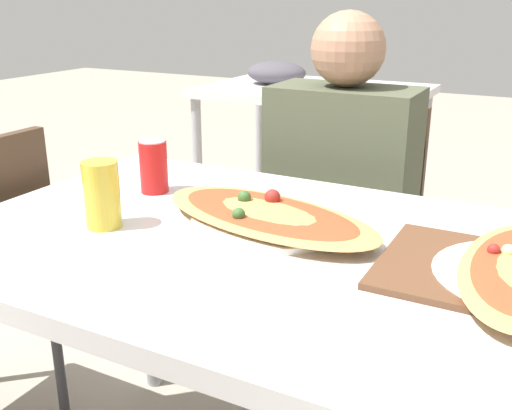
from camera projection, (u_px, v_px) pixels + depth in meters
The scene contains 8 objects.
dining_table at pixel (251, 273), 1.19m from camera, with size 1.20×0.82×0.74m.
chair_far_seated at pixel (350, 228), 1.88m from camera, with size 0.40×0.40×0.87m.
person_seated at pixel (340, 181), 1.72m from camera, with size 0.41×0.25×1.15m.
pizza_main at pixel (267, 216), 1.22m from camera, with size 0.55×0.34×0.06m.
soda_can at pixel (154, 167), 1.41m from camera, with size 0.07×0.07×0.12m.
drink_glass at pixel (102, 195), 1.20m from camera, with size 0.07×0.07×0.14m.
serving_tray at pixel (505, 276), 0.99m from camera, with size 0.41×0.30×0.01m.
background_table at pixel (308, 98), 3.09m from camera, with size 1.10×0.80×0.86m.
Camera 1 is at (0.51, -0.95, 1.19)m, focal length 42.00 mm.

